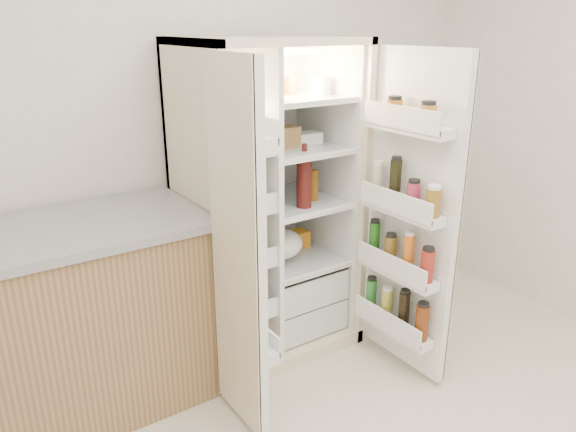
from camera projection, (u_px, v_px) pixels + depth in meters
wall_back at (204, 117)px, 3.18m from camera, size 4.00×0.02×2.70m
refrigerator at (266, 224)px, 3.21m from camera, size 0.92×0.70×1.80m
freezer_door at (239, 255)px, 2.42m from camera, size 0.15×0.40×1.72m
fridge_door at (410, 222)px, 2.88m from camera, size 0.17×0.58×1.72m
kitchen_counter at (69, 322)px, 2.65m from camera, size 1.35×0.72×0.98m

